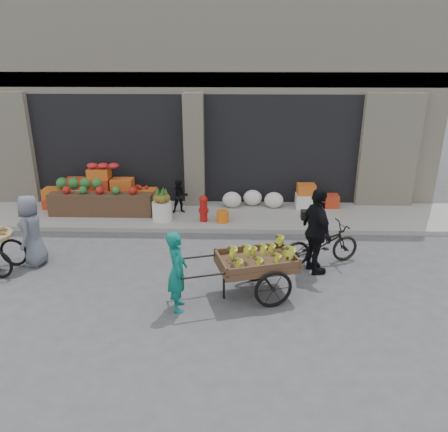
{
  "coord_description": "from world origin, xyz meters",
  "views": [
    {
      "loc": [
        1.21,
        -7.17,
        4.28
      ],
      "look_at": [
        0.95,
        1.33,
        1.1
      ],
      "focal_mm": 35.0,
      "sensor_mm": 36.0,
      "label": 1
    }
  ],
  "objects_px": {
    "banana_cart": "(254,260)",
    "bicycle": "(321,244)",
    "vendor_woman": "(177,271)",
    "fire_hydrant": "(204,207)",
    "pineapple_bin": "(162,211)",
    "seated_person": "(180,196)",
    "vendor_grey": "(32,230)",
    "orange_bucket": "(223,217)",
    "cyclist": "(317,232)"
  },
  "relations": [
    {
      "from": "fire_hydrant",
      "to": "banana_cart",
      "type": "height_order",
      "value": "banana_cart"
    },
    {
      "from": "cyclist",
      "to": "orange_bucket",
      "type": "bearing_deg",
      "value": 21.31
    },
    {
      "from": "fire_hydrant",
      "to": "seated_person",
      "type": "height_order",
      "value": "seated_person"
    },
    {
      "from": "seated_person",
      "to": "banana_cart",
      "type": "bearing_deg",
      "value": -75.57
    },
    {
      "from": "pineapple_bin",
      "to": "banana_cart",
      "type": "bearing_deg",
      "value": -57.23
    },
    {
      "from": "pineapple_bin",
      "to": "fire_hydrant",
      "type": "distance_m",
      "value": 1.11
    },
    {
      "from": "pineapple_bin",
      "to": "fire_hydrant",
      "type": "relative_size",
      "value": 0.73
    },
    {
      "from": "pineapple_bin",
      "to": "vendor_grey",
      "type": "xyz_separation_m",
      "value": [
        -2.35,
        -2.4,
        0.4
      ]
    },
    {
      "from": "seated_person",
      "to": "vendor_grey",
      "type": "relative_size",
      "value": 0.6
    },
    {
      "from": "fire_hydrant",
      "to": "vendor_grey",
      "type": "relative_size",
      "value": 0.46
    },
    {
      "from": "pineapple_bin",
      "to": "bicycle",
      "type": "relative_size",
      "value": 0.3
    },
    {
      "from": "vendor_grey",
      "to": "seated_person",
      "type": "bearing_deg",
      "value": 135.8
    },
    {
      "from": "pineapple_bin",
      "to": "orange_bucket",
      "type": "relative_size",
      "value": 1.62
    },
    {
      "from": "banana_cart",
      "to": "cyclist",
      "type": "bearing_deg",
      "value": 19.96
    },
    {
      "from": "vendor_woman",
      "to": "vendor_grey",
      "type": "relative_size",
      "value": 0.95
    },
    {
      "from": "orange_bucket",
      "to": "vendor_grey",
      "type": "height_order",
      "value": "vendor_grey"
    },
    {
      "from": "banana_cart",
      "to": "bicycle",
      "type": "distance_m",
      "value": 2.04
    },
    {
      "from": "banana_cart",
      "to": "cyclist",
      "type": "relative_size",
      "value": 1.41
    },
    {
      "from": "pineapple_bin",
      "to": "seated_person",
      "type": "relative_size",
      "value": 0.56
    },
    {
      "from": "bicycle",
      "to": "fire_hydrant",
      "type": "bearing_deg",
      "value": 34.2
    },
    {
      "from": "seated_person",
      "to": "cyclist",
      "type": "xyz_separation_m",
      "value": [
        3.18,
        -3.2,
        0.32
      ]
    },
    {
      "from": "seated_person",
      "to": "vendor_woman",
      "type": "relative_size",
      "value": 0.63
    },
    {
      "from": "bicycle",
      "to": "seated_person",
      "type": "bearing_deg",
      "value": 33.28
    },
    {
      "from": "pineapple_bin",
      "to": "bicycle",
      "type": "xyz_separation_m",
      "value": [
        3.78,
        -2.2,
        0.08
      ]
    },
    {
      "from": "pineapple_bin",
      "to": "orange_bucket",
      "type": "xyz_separation_m",
      "value": [
        1.6,
        -0.1,
        -0.1
      ]
    },
    {
      "from": "seated_person",
      "to": "cyclist",
      "type": "height_order",
      "value": "cyclist"
    },
    {
      "from": "pineapple_bin",
      "to": "seated_person",
      "type": "xyz_separation_m",
      "value": [
        0.4,
        0.6,
        0.21
      ]
    },
    {
      "from": "vendor_woman",
      "to": "vendor_grey",
      "type": "bearing_deg",
      "value": 54.87
    },
    {
      "from": "banana_cart",
      "to": "vendor_grey",
      "type": "relative_size",
      "value": 1.65
    },
    {
      "from": "vendor_woman",
      "to": "cyclist",
      "type": "distance_m",
      "value": 3.02
    },
    {
      "from": "vendor_woman",
      "to": "seated_person",
      "type": "bearing_deg",
      "value": -1.74
    },
    {
      "from": "fire_hydrant",
      "to": "banana_cart",
      "type": "distance_m",
      "value": 3.7
    },
    {
      "from": "banana_cart",
      "to": "bicycle",
      "type": "height_order",
      "value": "banana_cart"
    },
    {
      "from": "orange_bucket",
      "to": "bicycle",
      "type": "height_order",
      "value": "bicycle"
    },
    {
      "from": "fire_hydrant",
      "to": "orange_bucket",
      "type": "distance_m",
      "value": 0.55
    },
    {
      "from": "fire_hydrant",
      "to": "seated_person",
      "type": "bearing_deg",
      "value": 137.12
    },
    {
      "from": "pineapple_bin",
      "to": "vendor_grey",
      "type": "relative_size",
      "value": 0.34
    },
    {
      "from": "seated_person",
      "to": "fire_hydrant",
      "type": "bearing_deg",
      "value": -52.88
    },
    {
      "from": "fire_hydrant",
      "to": "banana_cart",
      "type": "bearing_deg",
      "value": -71.29
    },
    {
      "from": "vendor_grey",
      "to": "pineapple_bin",
      "type": "bearing_deg",
      "value": 133.91
    },
    {
      "from": "orange_bucket",
      "to": "bicycle",
      "type": "relative_size",
      "value": 0.19
    },
    {
      "from": "vendor_woman",
      "to": "bicycle",
      "type": "relative_size",
      "value": 0.86
    },
    {
      "from": "bicycle",
      "to": "cyclist",
      "type": "xyz_separation_m",
      "value": [
        -0.2,
        -0.4,
        0.46
      ]
    },
    {
      "from": "pineapple_bin",
      "to": "seated_person",
      "type": "distance_m",
      "value": 0.75
    },
    {
      "from": "vendor_woman",
      "to": "bicycle",
      "type": "bearing_deg",
      "value": -65.14
    },
    {
      "from": "cyclist",
      "to": "banana_cart",
      "type": "bearing_deg",
      "value": 109.3
    },
    {
      "from": "banana_cart",
      "to": "bicycle",
      "type": "bearing_deg",
      "value": 25.74
    },
    {
      "from": "fire_hydrant",
      "to": "bicycle",
      "type": "height_order",
      "value": "bicycle"
    },
    {
      "from": "pineapple_bin",
      "to": "vendor_grey",
      "type": "height_order",
      "value": "vendor_grey"
    },
    {
      "from": "orange_bucket",
      "to": "vendor_woman",
      "type": "relative_size",
      "value": 0.22
    }
  ]
}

